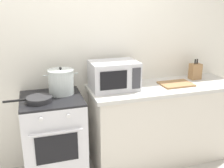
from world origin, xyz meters
TOP-DOWN VIEW (x-y plane):
  - back_wall at (0.30, 0.97)m, footprint 4.40×0.10m
  - lower_cabinet_right at (0.90, 0.62)m, footprint 1.64×0.56m
  - countertop_right at (0.90, 0.62)m, footprint 1.70×0.60m
  - stove at (-0.35, 0.60)m, footprint 0.60×0.64m
  - stock_pot at (-0.24, 0.69)m, footprint 0.34×0.26m
  - frying_pan at (-0.47, 0.51)m, footprint 0.44×0.24m
  - microwave at (0.32, 0.68)m, footprint 0.50×0.37m
  - cutting_board at (1.04, 0.60)m, footprint 0.36×0.26m
  - knife_block at (1.38, 0.74)m, footprint 0.13×0.10m

SIDE VIEW (x-z plane):
  - lower_cabinet_right at x=0.90m, z-range 0.00..0.88m
  - stove at x=-0.35m, z-range 0.00..0.92m
  - countertop_right at x=0.90m, z-range 0.88..0.92m
  - cutting_board at x=1.04m, z-range 0.92..0.94m
  - frying_pan at x=-0.47m, z-range 0.92..0.97m
  - knife_block at x=1.38m, z-range 0.89..1.14m
  - stock_pot at x=-0.24m, z-range 0.91..1.19m
  - microwave at x=0.32m, z-range 0.92..1.22m
  - back_wall at x=0.30m, z-range 0.00..2.50m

